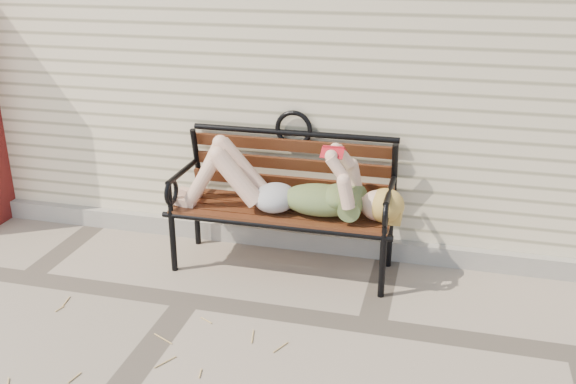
# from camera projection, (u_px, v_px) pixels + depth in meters

# --- Properties ---
(ground) EXTENTS (80.00, 80.00, 0.00)m
(ground) POSITION_uv_depth(u_px,v_px,m) (188.00, 300.00, 4.36)
(ground) COLOR gray
(ground) RESTS_ON ground
(house_wall) EXTENTS (8.00, 4.00, 3.00)m
(house_wall) POSITION_uv_depth(u_px,v_px,m) (295.00, 23.00, 6.51)
(house_wall) COLOR beige
(house_wall) RESTS_ON ground
(foundation_strip) EXTENTS (8.00, 0.10, 0.15)m
(foundation_strip) POSITION_uv_depth(u_px,v_px,m) (234.00, 232.00, 5.20)
(foundation_strip) COLOR #A69F96
(foundation_strip) RESTS_ON ground
(garden_bench) EXTENTS (1.73, 0.69, 1.12)m
(garden_bench) POSITION_uv_depth(u_px,v_px,m) (286.00, 184.00, 4.66)
(garden_bench) COLOR black
(garden_bench) RESTS_ON ground
(reading_woman) EXTENTS (1.63, 0.37, 0.51)m
(reading_woman) POSITION_uv_depth(u_px,v_px,m) (283.00, 186.00, 4.52)
(reading_woman) COLOR #0A3449
(reading_woman) RESTS_ON ground
(straw_scatter) EXTENTS (2.56, 1.72, 0.01)m
(straw_scatter) POSITION_uv_depth(u_px,v_px,m) (26.00, 348.00, 3.84)
(straw_scatter) COLOR tan
(straw_scatter) RESTS_ON ground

